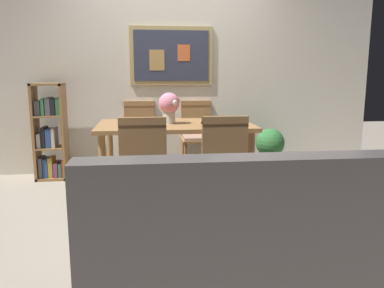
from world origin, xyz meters
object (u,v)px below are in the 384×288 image
(dining_chair_far_left, at_px, (140,132))
(bookshelf, at_px, (50,136))
(dining_table, at_px, (175,132))
(dining_chair_near_left, at_px, (143,161))
(potted_ivy, at_px, (270,149))
(dining_chair_near_right, at_px, (222,158))
(flower_vase, at_px, (169,105))
(dining_chair_far_right, at_px, (197,131))
(leather_couch, at_px, (238,235))
(tv_remote, at_px, (206,122))

(dining_chair_far_left, distance_m, bookshelf, 1.05)
(dining_chair_far_left, height_order, bookshelf, bookshelf)
(dining_table, height_order, dining_chair_near_left, dining_chair_near_left)
(dining_chair_far_left, distance_m, potted_ivy, 1.64)
(dining_chair_near_right, height_order, flower_vase, flower_vase)
(dining_chair_near_right, relative_size, dining_chair_far_right, 1.00)
(dining_chair_far_left, bearing_deg, dining_chair_far_right, -0.08)
(dining_chair_near_left, distance_m, bookshelf, 1.88)
(dining_chair_near_left, relative_size, dining_chair_near_right, 1.00)
(bookshelf, relative_size, potted_ivy, 1.97)
(dining_chair_far_left, xyz_separation_m, flower_vase, (0.32, -0.86, 0.39))
(leather_couch, bearing_deg, dining_chair_far_right, 87.76)
(bookshelf, bearing_deg, flower_vase, -28.24)
(dining_chair_near_right, distance_m, flower_vase, 0.97)
(dining_chair_near_right, bearing_deg, bookshelf, 139.30)
(tv_remote, bearing_deg, dining_chair_far_left, 129.71)
(dining_chair_far_left, relative_size, dining_chair_far_right, 1.00)
(dining_chair_far_right, height_order, bookshelf, bookshelf)
(dining_chair_near_right, height_order, potted_ivy, dining_chair_near_right)
(dining_chair_far_right, relative_size, tv_remote, 5.93)
(dining_table, relative_size, bookshelf, 1.38)
(dining_table, xyz_separation_m, dining_chair_far_left, (-0.38, 0.85, -0.11))
(dining_chair_far_left, bearing_deg, dining_chair_near_left, -88.02)
(dining_chair_far_right, bearing_deg, dining_table, -111.68)
(dining_chair_far_left, bearing_deg, leather_couch, -77.26)
(dining_chair_near_left, relative_size, flower_vase, 2.86)
(dining_chair_far_left, relative_size, leather_couch, 0.51)
(dining_chair_far_right, distance_m, tv_remote, 0.88)
(dining_table, xyz_separation_m, dining_chair_near_left, (-0.33, -0.80, -0.11))
(flower_vase, bearing_deg, bookshelf, 151.76)
(dining_table, xyz_separation_m, dining_chair_far_right, (0.34, 0.85, -0.11))
(dining_chair_far_right, xyz_separation_m, leather_couch, (-0.11, -2.71, -0.23))
(flower_vase, relative_size, tv_remote, 2.07)
(dining_table, distance_m, potted_ivy, 1.42)
(dining_chair_far_left, bearing_deg, potted_ivy, -7.76)
(dining_table, xyz_separation_m, tv_remote, (0.32, -0.00, 0.10))
(dining_chair_far_left, distance_m, dining_chair_far_right, 0.72)
(tv_remote, bearing_deg, flower_vase, -179.06)
(bookshelf, distance_m, flower_vase, 1.61)
(dining_table, distance_m, tv_remote, 0.34)
(bookshelf, height_order, flower_vase, bookshelf)
(flower_vase, bearing_deg, potted_ivy, 26.35)
(dining_table, distance_m, dining_chair_far_left, 0.94)
(dining_chair_far_right, bearing_deg, potted_ivy, -13.76)
(dining_chair_far_right, relative_size, flower_vase, 2.86)
(flower_vase, bearing_deg, leather_couch, -81.14)
(dining_table, bearing_deg, potted_ivy, 27.04)
(dining_chair_near_left, distance_m, potted_ivy, 2.12)
(potted_ivy, bearing_deg, dining_chair_near_right, -121.87)
(dining_chair_far_right, relative_size, bookshelf, 0.80)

